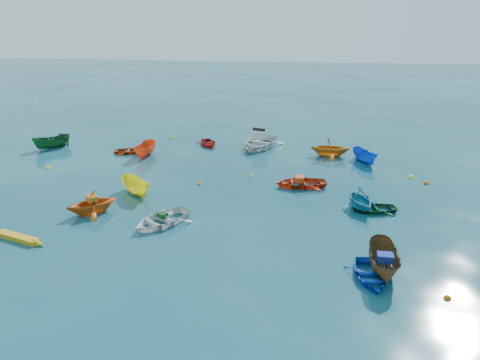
# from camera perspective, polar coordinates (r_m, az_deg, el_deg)

# --- Properties ---
(ground) EXTENTS (160.00, 160.00, 0.00)m
(ground) POSITION_cam_1_polar(r_m,az_deg,el_deg) (27.41, -1.31, -4.43)
(ground) COLOR #093845
(ground) RESTS_ON ground
(dinghy_white_near) EXTENTS (4.15, 4.41, 0.74)m
(dinghy_white_near) POSITION_cam_1_polar(r_m,az_deg,el_deg) (26.85, -9.54, -5.28)
(dinghy_white_near) COLOR silver
(dinghy_white_near) RESTS_ON ground
(sampan_brown_mid) EXTENTS (1.49, 3.58, 1.36)m
(sampan_brown_mid) POSITION_cam_1_polar(r_m,az_deg,el_deg) (22.98, 17.01, -10.69)
(sampan_brown_mid) COLOR #52391D
(sampan_brown_mid) RESTS_ON ground
(dinghy_blue_se) EXTENTS (2.35, 3.10, 0.61)m
(dinghy_blue_se) POSITION_cam_1_polar(r_m,az_deg,el_deg) (22.34, 15.55, -11.50)
(dinghy_blue_se) COLOR blue
(dinghy_blue_se) RESTS_ON ground
(dinghy_orange_w) EXTENTS (3.83, 3.78, 1.53)m
(dinghy_orange_w) POSITION_cam_1_polar(r_m,az_deg,el_deg) (29.14, -17.50, -3.86)
(dinghy_orange_w) COLOR #DA5E14
(dinghy_orange_w) RESTS_ON ground
(sampan_yellow_mid) EXTENTS (3.06, 3.10, 1.22)m
(sampan_yellow_mid) POSITION_cam_1_polar(r_m,az_deg,el_deg) (31.26, -12.43, -1.69)
(sampan_yellow_mid) COLOR yellow
(sampan_yellow_mid) RESTS_ON ground
(dinghy_green_e) EXTENTS (3.03, 2.43, 0.56)m
(dinghy_green_e) POSITION_cam_1_polar(r_m,az_deg,el_deg) (29.17, 15.94, -3.66)
(dinghy_green_e) COLOR #0F4223
(dinghy_green_e) RESTS_ON ground
(dinghy_cyan_se) EXTENTS (3.10, 3.34, 1.44)m
(dinghy_cyan_se) POSITION_cam_1_polar(r_m,az_deg,el_deg) (29.31, 14.35, -3.38)
(dinghy_cyan_se) COLOR teal
(dinghy_cyan_se) RESTS_ON ground
(dinghy_red_nw) EXTENTS (2.82, 2.22, 0.53)m
(dinghy_red_nw) POSITION_cam_1_polar(r_m,az_deg,el_deg) (40.15, -13.25, 3.24)
(dinghy_red_nw) COLOR #A4340D
(dinghy_red_nw) RESTS_ON ground
(sampan_orange_n) EXTENTS (1.56, 3.32, 1.24)m
(sampan_orange_n) POSITION_cam_1_polar(r_m,az_deg,el_deg) (39.07, -11.42, 2.90)
(sampan_orange_n) COLOR #F44C17
(sampan_orange_n) RESTS_ON ground
(dinghy_red_ne) EXTENTS (3.80, 3.01, 0.71)m
(dinghy_red_ne) POSITION_cam_1_polar(r_m,az_deg,el_deg) (32.11, 7.38, -0.75)
(dinghy_red_ne) COLOR red
(dinghy_red_ne) RESTS_ON ground
(sampan_blue_far) EXTENTS (2.26, 3.10, 1.13)m
(sampan_blue_far) POSITION_cam_1_polar(r_m,az_deg,el_deg) (38.03, 14.91, 2.12)
(sampan_blue_far) COLOR #0F45BC
(sampan_blue_far) RESTS_ON ground
(dinghy_red_far) EXTENTS (2.79, 3.15, 0.54)m
(dinghy_red_far) POSITION_cam_1_polar(r_m,az_deg,el_deg) (41.40, -3.92, 4.27)
(dinghy_red_far) COLOR #A5110D
(dinghy_red_far) RESTS_ON ground
(dinghy_orange_far) EXTENTS (3.15, 2.72, 1.64)m
(dinghy_orange_far) POSITION_cam_1_polar(r_m,az_deg,el_deg) (38.95, 10.87, 2.89)
(dinghy_orange_far) COLOR #C76F12
(dinghy_orange_far) RESTS_ON ground
(sampan_green_far) EXTENTS (3.10, 3.11, 1.23)m
(sampan_green_far) POSITION_cam_1_polar(r_m,az_deg,el_deg) (43.53, -21.85, 3.63)
(sampan_green_far) COLOR #114C1F
(sampan_green_far) RESTS_ON ground
(kayak_yellow) EXTENTS (3.43, 1.53, 0.34)m
(kayak_yellow) POSITION_cam_1_polar(r_m,az_deg,el_deg) (27.40, -25.43, -6.58)
(kayak_yellow) COLOR orange
(kayak_yellow) RESTS_ON ground
(motorboat_white) EXTENTS (4.89, 5.73, 1.61)m
(motorboat_white) POSITION_cam_1_polar(r_m,az_deg,el_deg) (40.71, 2.32, 4.02)
(motorboat_white) COLOR silver
(motorboat_white) RESTS_ON ground
(tarp_green_a) EXTENTS (0.70, 0.67, 0.27)m
(tarp_green_a) POSITION_cam_1_polar(r_m,az_deg,el_deg) (26.69, -9.44, -4.23)
(tarp_green_a) COLOR #104015
(tarp_green_a) RESTS_ON dinghy_white_near
(tarp_blue_a) EXTENTS (0.75, 0.58, 0.35)m
(tarp_blue_a) POSITION_cam_1_polar(r_m,az_deg,el_deg) (22.43, 17.28, -9.01)
(tarp_blue_a) COLOR navy
(tarp_blue_a) RESTS_ON sampan_brown_mid
(tarp_orange_a) EXTENTS (0.87, 0.89, 0.34)m
(tarp_orange_a) POSITION_cam_1_polar(r_m,az_deg,el_deg) (28.79, -17.60, -2.15)
(tarp_orange_a) COLOR #D16315
(tarp_orange_a) RESTS_ON dinghy_orange_w
(tarp_orange_b) EXTENTS (0.69, 0.83, 0.36)m
(tarp_orange_b) POSITION_cam_1_polar(r_m,az_deg,el_deg) (31.90, 7.25, 0.14)
(tarp_orange_b) COLOR #D04515
(tarp_orange_b) RESTS_ON dinghy_red_ne
(buoy_ye_a) EXTENTS (0.37, 0.37, 0.37)m
(buoy_ye_a) POSITION_cam_1_polar(r_m,az_deg,el_deg) (32.25, -12.49, -0.98)
(buoy_ye_a) COLOR yellow
(buoy_ye_a) RESTS_ON ground
(buoy_or_b) EXTENTS (0.33, 0.33, 0.33)m
(buoy_or_b) POSITION_cam_1_polar(r_m,az_deg,el_deg) (22.06, 23.96, -13.09)
(buoy_or_b) COLOR #DD540C
(buoy_or_b) RESTS_ON ground
(buoy_ye_b) EXTENTS (0.37, 0.37, 0.37)m
(buoy_ye_b) POSITION_cam_1_polar(r_m,az_deg,el_deg) (38.21, -22.38, 1.32)
(buoy_ye_b) COLOR yellow
(buoy_ye_b) RESTS_ON ground
(buoy_or_c) EXTENTS (0.33, 0.33, 0.33)m
(buoy_or_c) POSITION_cam_1_polar(r_m,az_deg,el_deg) (32.32, -4.92, -0.51)
(buoy_or_c) COLOR orange
(buoy_or_c) RESTS_ON ground
(buoy_ye_c) EXTENTS (0.30, 0.30, 0.30)m
(buoy_ye_c) POSITION_cam_1_polar(r_m,az_deg,el_deg) (33.69, 1.41, 0.45)
(buoy_ye_c) COLOR yellow
(buoy_ye_c) RESTS_ON ground
(buoy_or_d) EXTENTS (0.38, 0.38, 0.38)m
(buoy_or_d) POSITION_cam_1_polar(r_m,az_deg,el_deg) (34.75, 21.73, -0.42)
(buoy_or_d) COLOR #D0460B
(buoy_or_d) RESTS_ON ground
(buoy_ye_d) EXTENTS (0.37, 0.37, 0.37)m
(buoy_ye_d) POSITION_cam_1_polar(r_m,az_deg,el_deg) (44.16, -8.44, 5.13)
(buoy_ye_d) COLOR gold
(buoy_ye_d) RESTS_ON ground
(buoy_or_e) EXTENTS (0.36, 0.36, 0.36)m
(buoy_or_e) POSITION_cam_1_polar(r_m,az_deg,el_deg) (41.76, 5.09, 4.38)
(buoy_or_e) COLOR orange
(buoy_or_e) RESTS_ON ground
(buoy_ye_e) EXTENTS (0.38, 0.38, 0.38)m
(buoy_ye_e) POSITION_cam_1_polar(r_m,az_deg,el_deg) (35.57, 20.09, 0.26)
(buoy_ye_e) COLOR #FFF11A
(buoy_ye_e) RESTS_ON ground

